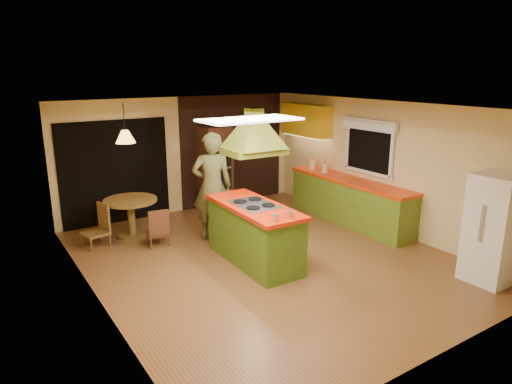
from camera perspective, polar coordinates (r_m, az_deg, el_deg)
ground at (r=7.74m, az=1.41°, el=-8.24°), size 6.50×6.50×0.00m
room_walls at (r=7.33m, az=1.48°, el=0.76°), size 5.50×6.50×6.50m
ceiling_plane at (r=7.12m, az=1.55°, el=10.55°), size 6.50×6.50×0.00m
brick_panel at (r=10.65m, az=-2.90°, el=5.31°), size 2.64×0.03×2.50m
nook_opening at (r=9.63m, az=-17.15°, el=2.36°), size 2.20×0.03×2.10m
right_counter at (r=9.51m, az=11.58°, el=-1.08°), size 0.62×3.05×0.92m
upper_cabinets at (r=10.47m, az=6.28°, el=8.93°), size 0.34×1.40×0.70m
window_right at (r=9.27m, az=13.97°, el=6.66°), size 0.12×1.35×1.06m
fluor_panel at (r=5.52m, az=-0.77°, el=9.04°), size 1.20×0.60×0.03m
kitchen_island at (r=7.42m, az=-0.22°, el=-5.18°), size 0.84×1.98×0.99m
range_hood at (r=7.00m, az=-0.24°, el=8.47°), size 0.92×0.68×0.78m
man at (r=8.34m, az=-5.50°, el=0.69°), size 0.86×0.72×1.99m
refrigerator at (r=7.53m, az=27.64°, el=-4.08°), size 0.68×0.64×1.63m
wall_oven at (r=10.17m, az=-5.14°, el=2.98°), size 0.64×0.63×1.87m
dining_table at (r=8.82m, az=-15.37°, el=-2.24°), size 0.98×0.98×0.74m
chair_left at (r=8.60m, az=-19.52°, el=-4.02°), size 0.49×0.49×0.75m
chair_near at (r=8.36m, az=-12.25°, el=-4.22°), size 0.43×0.43×0.69m
pendant_lamp at (r=8.52m, az=-16.02°, el=6.68°), size 0.41×0.41×0.23m
canister_large at (r=10.15m, az=7.04°, el=3.45°), size 0.19×0.19×0.22m
canister_medium at (r=9.85m, az=8.58°, el=3.00°), size 0.19×0.19×0.21m
canister_small at (r=9.84m, az=8.68°, el=2.85°), size 0.14×0.14×0.16m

